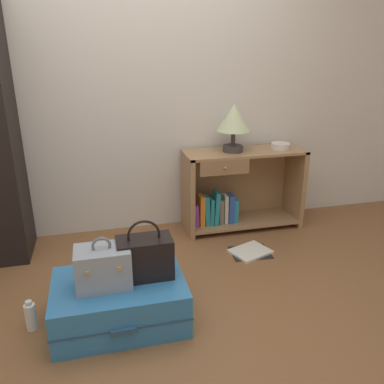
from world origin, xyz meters
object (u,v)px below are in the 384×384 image
at_px(train_case, 103,267).
at_px(handbag, 145,257).
at_px(suitcase_large, 120,301).
at_px(bottle, 31,316).
at_px(bookshelf, 237,190).
at_px(bowl, 280,146).
at_px(open_book_on_floor, 250,252).
at_px(table_lamp, 234,120).

xyz_separation_m(train_case, handbag, (0.24, 0.04, 0.01)).
height_order(suitcase_large, handbag, handbag).
bearing_deg(handbag, bottle, 177.54).
bearing_deg(handbag, bookshelf, 48.25).
relative_size(bookshelf, train_case, 3.42).
height_order(bowl, suitcase_large, bowl).
relative_size(bookshelf, open_book_on_floor, 2.92).
bearing_deg(bottle, open_book_on_floor, 18.97).
xyz_separation_m(bookshelf, bottle, (-1.61, -1.04, -0.26)).
bearing_deg(bottle, bookshelf, 32.81).
xyz_separation_m(handbag, open_book_on_floor, (0.89, 0.56, -0.39)).
xyz_separation_m(suitcase_large, train_case, (-0.08, -0.02, 0.25)).
relative_size(table_lamp, bowl, 2.42).
bearing_deg(suitcase_large, bookshelf, 44.44).
distance_m(suitcase_large, train_case, 0.26).
height_order(bookshelf, handbag, bookshelf).
xyz_separation_m(table_lamp, bowl, (0.43, -0.01, -0.24)).
bearing_deg(open_book_on_floor, table_lamp, 89.72).
distance_m(handbag, open_book_on_floor, 1.12).
xyz_separation_m(bookshelf, train_case, (-1.19, -1.11, 0.04)).
xyz_separation_m(table_lamp, open_book_on_floor, (-0.00, -0.49, -0.95)).
xyz_separation_m(table_lamp, suitcase_large, (-1.05, -1.08, -0.82)).
bearing_deg(suitcase_large, bottle, 174.15).
bearing_deg(train_case, bottle, 170.73).
xyz_separation_m(bowl, open_book_on_floor, (-0.43, -0.49, -0.71)).
distance_m(suitcase_large, handbag, 0.31).
xyz_separation_m(table_lamp, handbag, (-0.89, -1.05, -0.56)).
xyz_separation_m(handbag, bottle, (-0.66, 0.03, -0.31)).
relative_size(bowl, handbag, 0.46).
relative_size(train_case, bottle, 1.61).
distance_m(train_case, bottle, 0.52).
bearing_deg(bottle, suitcase_large, -5.85).
height_order(bottle, open_book_on_floor, bottle).
relative_size(suitcase_large, train_case, 2.52).
distance_m(bookshelf, train_case, 1.62).
xyz_separation_m(train_case, bottle, (-0.42, 0.07, -0.30)).
xyz_separation_m(suitcase_large, handbag, (0.16, 0.02, 0.26)).
relative_size(bookshelf, suitcase_large, 1.36).
bearing_deg(table_lamp, train_case, -135.91).
xyz_separation_m(suitcase_large, open_book_on_floor, (1.05, 0.58, -0.13)).
bearing_deg(open_book_on_floor, bottle, -161.03).
relative_size(suitcase_large, bottle, 4.04).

